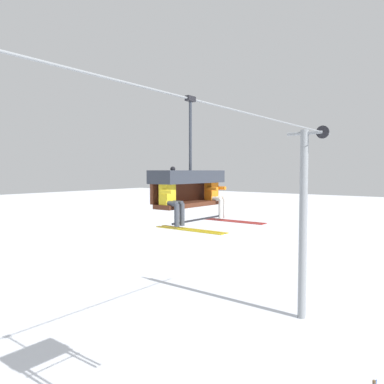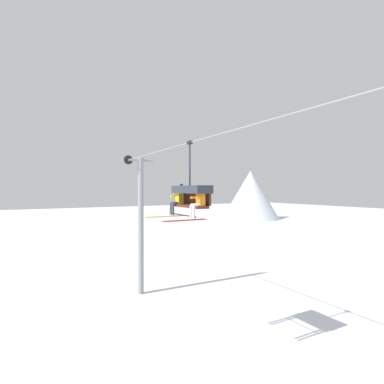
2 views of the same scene
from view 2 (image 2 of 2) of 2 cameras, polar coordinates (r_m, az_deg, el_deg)
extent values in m
plane|color=silver|center=(14.83, -0.46, -25.91)|extent=(200.00, 200.00, 0.00)
cone|color=silver|center=(67.75, 11.08, -0.53)|extent=(12.54, 12.54, 10.69)
cylinder|color=gray|center=(19.28, -9.73, -6.39)|extent=(0.36, 0.36, 8.57)
cylinder|color=gray|center=(19.22, -9.75, 5.93)|extent=(0.16, 1.60, 0.16)
cylinder|color=black|center=(18.97, -12.04, 6.00)|extent=(0.08, 0.56, 0.56)
cylinder|color=gray|center=(11.08, 1.54, 9.93)|extent=(19.29, 0.05, 0.05)
cube|color=#512819|center=(11.63, -0.43, -2.71)|extent=(2.08, 0.48, 0.10)
cube|color=#512819|center=(11.75, 0.76, -1.33)|extent=(2.08, 0.08, 0.45)
cube|color=#2D333D|center=(11.64, -0.17, 0.50)|extent=(2.13, 0.68, 0.30)
cylinder|color=black|center=(11.50, -1.83, -4.39)|extent=(2.08, 0.04, 0.04)
cylinder|color=#2D333D|center=(11.65, -0.43, 5.22)|extent=(0.07, 0.07, 1.62)
cube|color=black|center=(11.75, -0.43, 9.40)|extent=(0.28, 0.12, 0.12)
cube|color=yellow|center=(12.36, -2.42, -1.08)|extent=(0.32, 0.22, 0.52)
sphere|color=#284C93|center=(12.35, -2.42, 0.59)|extent=(0.22, 0.22, 0.22)
ellipsoid|color=black|center=(12.31, -2.84, 0.59)|extent=(0.17, 0.04, 0.08)
cylinder|color=#3D424C|center=(12.37, -3.31, -2.10)|extent=(0.11, 0.34, 0.11)
cylinder|color=#3D424C|center=(12.21, -2.95, -2.13)|extent=(0.11, 0.34, 0.11)
cylinder|color=#3D424C|center=(12.31, -4.02, -3.23)|extent=(0.11, 0.11, 0.48)
cylinder|color=#3D424C|center=(12.15, -3.66, -3.28)|extent=(0.11, 0.11, 0.48)
cube|color=gold|center=(12.21, -5.29, -4.62)|extent=(0.09, 1.70, 0.02)
cube|color=gold|center=(12.05, -4.94, -4.69)|extent=(0.09, 1.70, 0.02)
cylinder|color=yellow|center=(12.46, -3.43, -0.88)|extent=(0.09, 0.30, 0.09)
cylinder|color=yellow|center=(12.19, -2.02, 0.55)|extent=(0.09, 0.09, 0.30)
sphere|color=black|center=(12.19, -2.02, 1.35)|extent=(0.11, 0.11, 0.11)
cube|color=orange|center=(10.87, 1.64, -1.30)|extent=(0.32, 0.22, 0.52)
sphere|color=#284C93|center=(10.86, 1.64, 0.59)|extent=(0.22, 0.22, 0.22)
ellipsoid|color=black|center=(10.81, 1.18, 0.59)|extent=(0.17, 0.04, 0.08)
cylinder|color=silver|center=(10.87, 0.64, -2.46)|extent=(0.11, 0.34, 0.11)
cylinder|color=silver|center=(10.71, 1.11, -2.50)|extent=(0.11, 0.34, 0.11)
cylinder|color=silver|center=(10.80, -0.15, -3.76)|extent=(0.11, 0.11, 0.48)
cylinder|color=silver|center=(10.64, 0.31, -3.82)|extent=(0.11, 0.11, 0.48)
cube|color=#B22823|center=(10.68, -1.55, -5.36)|extent=(0.09, 1.70, 0.02)
cube|color=#B22823|center=(10.53, -1.10, -5.45)|extent=(0.09, 1.70, 0.02)
cylinder|color=orange|center=(10.95, 0.47, -1.08)|extent=(0.09, 0.30, 0.09)
cylinder|color=orange|center=(10.63, 1.47, -1.12)|extent=(0.09, 0.30, 0.09)
camera|label=1|loc=(17.17, -28.52, 0.91)|focal=35.00mm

